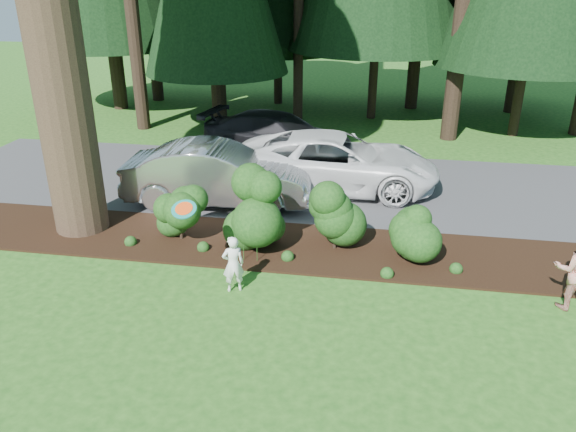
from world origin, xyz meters
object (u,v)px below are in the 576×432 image
Objects in this scene: child at (233,264)px; adult at (576,269)px; frisbee at (184,209)px; car_silver_wagon at (218,174)px; car_white_suv at (336,162)px; car_dark_suv at (279,136)px.

adult reaches higher than child.
frisbee reaches higher than child.
child is at bearing -164.69° from car_silver_wagon.
car_white_suv is 11.65× the size of frisbee.
car_white_suv is at bearing -44.80° from adult.
car_dark_suv is at bearing -15.45° from car_silver_wagon.
frisbee is (-0.30, -8.41, 0.82)m from car_dark_suv.
car_silver_wagon is at bearing -179.97° from car_dark_suv.
child is (1.54, -4.33, -0.26)m from car_silver_wagon.
car_white_suv is 7.38m from adult.
frisbee is at bearing 5.75° from adult.
child is 1.43m from frisbee.
adult is (7.06, -8.13, 0.02)m from car_dark_suv.
car_silver_wagon is 3.43m from car_white_suv.
car_white_suv reaches higher than car_dark_suv.
car_dark_suv is at bearing -108.56° from child.
adult is at bearing -127.81° from car_dark_suv.
car_silver_wagon reaches higher than adult.
adult is 7.40m from frisbee.
child is 0.73× the size of adult.
adult is at bearing -120.32° from car_silver_wagon.
adult reaches higher than car_dark_suv.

